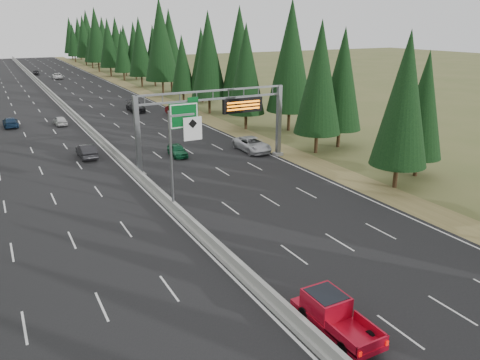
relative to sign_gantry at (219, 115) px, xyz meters
The scene contains 16 objects.
road 46.29m from the sign_gantry, 101.18° to the left, with size 32.00×260.00×0.08m, color black.
shoulder_right 46.28m from the sign_gantry, 78.86° to the left, with size 3.60×260.00×0.06m, color olive.
median_barrier 46.25m from the sign_gantry, 101.18° to the left, with size 0.70×260.00×0.85m.
sign_gantry is the anchor object (origin of this frame).
hov_sign_pole 12.96m from the sign_gantry, 130.04° to the right, with size 2.80×0.50×8.00m.
tree_row_right 41.36m from the sign_gantry, 71.38° to the left, with size 11.81×244.50×18.92m.
silver_minivan 7.71m from the sign_gantry, 28.24° to the left, with size 2.65×5.75×1.60m, color silver.
red_pickup 28.77m from the sign_gantry, 105.11° to the right, with size 1.82×5.10×1.66m.
car_ahead_green 7.38m from the sign_gantry, 118.64° to the left, with size 1.57×3.91×1.33m, color #145A34.
car_ahead_dkred 28.89m from the sign_gantry, 78.72° to the left, with size 1.54×4.42×1.46m, color #5E0D0F.
car_ahead_dkgrey 34.58m from the sign_gantry, 88.29° to the left, with size 2.31×5.68×1.65m, color black.
car_ahead_white 90.33m from the sign_gantry, 92.18° to the left, with size 2.35×5.09×1.41m, color white.
car_ahead_far 103.31m from the sign_gantry, 94.12° to the left, with size 1.65×4.10×1.40m, color black.
car_onc_near 15.66m from the sign_gantry, 142.03° to the left, with size 1.61×4.61×1.52m, color black.
car_onc_blue 35.95m from the sign_gantry, 120.68° to the left, with size 1.91×4.69×1.36m, color #152D4B.
car_onc_white 31.27m from the sign_gantry, 112.42° to the left, with size 1.57×3.90×1.33m, color silver.
Camera 1 is at (-11.63, -7.62, 14.32)m, focal length 35.00 mm.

